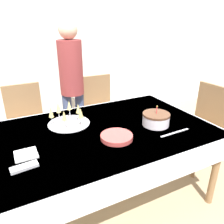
{
  "coord_description": "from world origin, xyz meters",
  "views": [
    {
      "loc": [
        -0.61,
        -1.52,
        1.6
      ],
      "look_at": [
        0.19,
        0.05,
        0.86
      ],
      "focal_mm": 35.0,
      "sensor_mm": 36.0,
      "label": 1
    }
  ],
  "objects_px": {
    "dining_chair_right_end": "(203,123)",
    "dining_chair_far_left": "(27,123)",
    "person_standing": "(72,78)",
    "dining_chair_far_right": "(100,109)",
    "plate_stack_main": "(117,137)",
    "champagne_tray": "(68,117)",
    "birthday_cake": "(156,119)"
  },
  "relations": [
    {
      "from": "birthday_cake",
      "to": "plate_stack_main",
      "type": "distance_m",
      "value": 0.44
    },
    {
      "from": "dining_chair_far_right",
      "to": "dining_chair_right_end",
      "type": "bearing_deg",
      "value": -45.92
    },
    {
      "from": "dining_chair_far_left",
      "to": "champagne_tray",
      "type": "xyz_separation_m",
      "value": [
        0.3,
        -0.68,
        0.29
      ]
    },
    {
      "from": "dining_chair_far_left",
      "to": "plate_stack_main",
      "type": "relative_size",
      "value": 3.75
    },
    {
      "from": "champagne_tray",
      "to": "person_standing",
      "type": "xyz_separation_m",
      "value": [
        0.27,
        0.72,
        0.16
      ]
    },
    {
      "from": "champagne_tray",
      "to": "person_standing",
      "type": "bearing_deg",
      "value": 69.45
    },
    {
      "from": "birthday_cake",
      "to": "plate_stack_main",
      "type": "relative_size",
      "value": 0.94
    },
    {
      "from": "dining_chair_far_left",
      "to": "person_standing",
      "type": "height_order",
      "value": "person_standing"
    },
    {
      "from": "birthday_cake",
      "to": "person_standing",
      "type": "height_order",
      "value": "person_standing"
    },
    {
      "from": "champagne_tray",
      "to": "plate_stack_main",
      "type": "xyz_separation_m",
      "value": [
        0.26,
        -0.43,
        -0.06
      ]
    },
    {
      "from": "dining_chair_far_left",
      "to": "dining_chair_far_right",
      "type": "xyz_separation_m",
      "value": [
        0.9,
        0.0,
        0.0
      ]
    },
    {
      "from": "birthday_cake",
      "to": "plate_stack_main",
      "type": "height_order",
      "value": "birthday_cake"
    },
    {
      "from": "dining_chair_far_left",
      "to": "plate_stack_main",
      "type": "height_order",
      "value": "dining_chair_far_left"
    },
    {
      "from": "dining_chair_right_end",
      "to": "dining_chair_far_left",
      "type": "bearing_deg",
      "value": 152.96
    },
    {
      "from": "person_standing",
      "to": "plate_stack_main",
      "type": "bearing_deg",
      "value": -90.33
    },
    {
      "from": "dining_chair_far_left",
      "to": "dining_chair_right_end",
      "type": "bearing_deg",
      "value": -27.04
    },
    {
      "from": "birthday_cake",
      "to": "champagne_tray",
      "type": "distance_m",
      "value": 0.78
    },
    {
      "from": "dining_chair_far_right",
      "to": "dining_chair_right_end",
      "type": "height_order",
      "value": "same"
    },
    {
      "from": "plate_stack_main",
      "to": "birthday_cake",
      "type": "bearing_deg",
      "value": 8.37
    },
    {
      "from": "dining_chair_right_end",
      "to": "champagne_tray",
      "type": "bearing_deg",
      "value": 171.1
    },
    {
      "from": "dining_chair_far_left",
      "to": "dining_chair_right_end",
      "type": "xyz_separation_m",
      "value": [
        1.79,
        -0.91,
        0.0
      ]
    },
    {
      "from": "dining_chair_far_right",
      "to": "person_standing",
      "type": "height_order",
      "value": "person_standing"
    },
    {
      "from": "dining_chair_far_right",
      "to": "birthday_cake",
      "type": "relative_size",
      "value": 3.98
    },
    {
      "from": "champagne_tray",
      "to": "plate_stack_main",
      "type": "bearing_deg",
      "value": -58.76
    },
    {
      "from": "dining_chair_far_left",
      "to": "dining_chair_right_end",
      "type": "height_order",
      "value": "same"
    },
    {
      "from": "dining_chair_far_left",
      "to": "person_standing",
      "type": "bearing_deg",
      "value": 3.92
    },
    {
      "from": "dining_chair_far_right",
      "to": "plate_stack_main",
      "type": "xyz_separation_m",
      "value": [
        -0.34,
        -1.11,
        0.23
      ]
    },
    {
      "from": "birthday_cake",
      "to": "plate_stack_main",
      "type": "xyz_separation_m",
      "value": [
        -0.43,
        -0.06,
        -0.04
      ]
    },
    {
      "from": "champagne_tray",
      "to": "dining_chair_right_end",
      "type": "bearing_deg",
      "value": -8.9
    },
    {
      "from": "dining_chair_far_left",
      "to": "person_standing",
      "type": "xyz_separation_m",
      "value": [
        0.57,
        0.04,
        0.45
      ]
    },
    {
      "from": "dining_chair_far_right",
      "to": "champagne_tray",
      "type": "relative_size",
      "value": 2.56
    },
    {
      "from": "dining_chair_far_left",
      "to": "dining_chair_right_end",
      "type": "distance_m",
      "value": 2.01
    }
  ]
}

